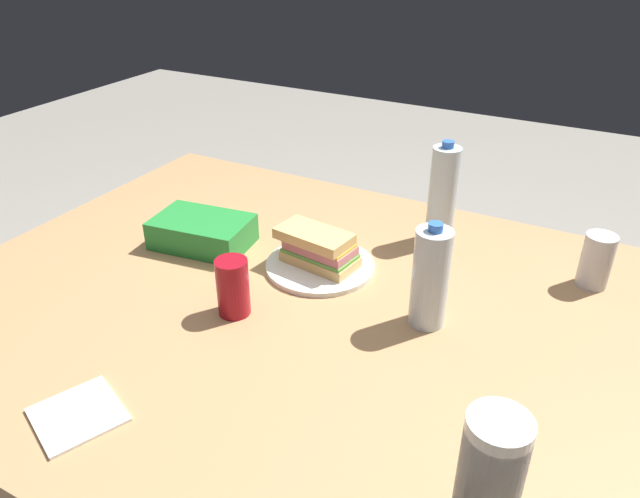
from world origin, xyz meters
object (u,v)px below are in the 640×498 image
object	(u,v)px
chip_bag	(202,232)
plastic_cup_stack	(490,474)
water_bottle_tall	(443,195)
water_bottle_spare	(430,278)
sandwich	(318,248)
soda_can_silver	(596,261)
dining_table	(295,333)
paper_plate	(320,266)
soda_can_red	(233,287)

from	to	relation	value
chip_bag	plastic_cup_stack	bearing A→B (deg)	-35.95
water_bottle_tall	water_bottle_spare	xyz separation A→B (m)	(-0.09, 0.35, -0.02)
sandwich	soda_can_silver	size ratio (longest dim) A/B	1.59
dining_table	soda_can_silver	bearing A→B (deg)	-145.84
sandwich	water_bottle_spare	size ratio (longest dim) A/B	0.88
dining_table	chip_bag	size ratio (longest dim) A/B	6.63
dining_table	water_bottle_tall	distance (m)	0.49
sandwich	water_bottle_tall	size ratio (longest dim) A/B	0.76
water_bottle_spare	soda_can_silver	world-z (taller)	water_bottle_spare
dining_table	paper_plate	xyz separation A→B (m)	(0.02, -0.15, 0.09)
soda_can_red	water_bottle_tall	distance (m)	0.57
plastic_cup_stack	water_bottle_spare	distance (m)	0.45
paper_plate	water_bottle_tall	size ratio (longest dim) A/B	0.97
chip_bag	plastic_cup_stack	world-z (taller)	plastic_cup_stack
sandwich	plastic_cup_stack	xyz separation A→B (m)	(-0.50, 0.48, 0.04)
dining_table	water_bottle_spare	size ratio (longest dim) A/B	6.90
dining_table	soda_can_red	size ratio (longest dim) A/B	12.50
plastic_cup_stack	soda_can_silver	world-z (taller)	plastic_cup_stack
paper_plate	chip_bag	xyz separation A→B (m)	(0.31, 0.04, 0.03)
soda_can_silver	plastic_cup_stack	bearing A→B (deg)	85.37
plastic_cup_stack	water_bottle_tall	bearing A→B (deg)	-67.46
water_bottle_spare	paper_plate	bearing A→B (deg)	-16.36
water_bottle_tall	soda_can_silver	bearing A→B (deg)	173.12
paper_plate	sandwich	world-z (taller)	sandwich
dining_table	water_bottle_spare	world-z (taller)	water_bottle_spare
water_bottle_tall	soda_can_red	bearing A→B (deg)	61.88
paper_plate	plastic_cup_stack	distance (m)	0.70
sandwich	water_bottle_spare	distance (m)	0.30
paper_plate	plastic_cup_stack	bearing A→B (deg)	136.42
sandwich	soda_can_red	world-z (taller)	soda_can_red
paper_plate	soda_can_red	xyz separation A→B (m)	(0.07, 0.24, 0.06)
soda_can_silver	paper_plate	bearing A→B (deg)	21.39
soda_can_red	water_bottle_tall	xyz separation A→B (m)	(-0.27, -0.50, 0.06)
sandwich	chip_bag	world-z (taller)	sandwich
dining_table	water_bottle_spare	distance (m)	0.33
water_bottle_tall	sandwich	bearing A→B (deg)	53.01
soda_can_silver	soda_can_red	bearing A→B (deg)	35.82
dining_table	plastic_cup_stack	xyz separation A→B (m)	(-0.48, 0.33, 0.17)
water_bottle_tall	soda_can_silver	world-z (taller)	water_bottle_tall
water_bottle_tall	plastic_cup_stack	distance (m)	0.80
paper_plate	water_bottle_spare	bearing A→B (deg)	163.64
soda_can_red	chip_bag	distance (m)	0.31
chip_bag	water_bottle_spare	world-z (taller)	water_bottle_spare
paper_plate	soda_can_silver	size ratio (longest dim) A/B	2.04
chip_bag	water_bottle_tall	xyz separation A→B (m)	(-0.50, -0.30, 0.09)
sandwich	paper_plate	bearing A→B (deg)	-161.55
dining_table	water_bottle_spare	bearing A→B (deg)	-166.42
dining_table	water_bottle_tall	bearing A→B (deg)	-113.30
paper_plate	water_bottle_spare	distance (m)	0.31
dining_table	soda_can_red	xyz separation A→B (m)	(0.09, 0.09, 0.14)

